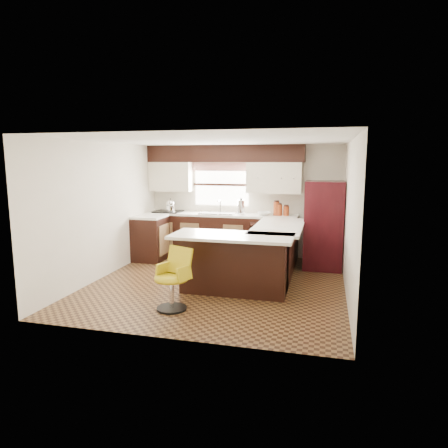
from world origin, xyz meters
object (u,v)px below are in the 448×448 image
(peninsula_return, at_px, (234,264))
(bar_chair, at_px, (171,279))
(refrigerator, at_px, (324,225))
(peninsula_long, at_px, (275,253))

(peninsula_return, bearing_deg, bar_chair, -125.54)
(peninsula_return, bearing_deg, refrigerator, 53.68)
(peninsula_return, bearing_deg, peninsula_long, 61.70)
(peninsula_return, distance_m, refrigerator, 2.30)
(peninsula_return, relative_size, refrigerator, 0.97)
(bar_chair, bearing_deg, refrigerator, 76.36)
(peninsula_long, bearing_deg, bar_chair, -122.04)
(peninsula_long, relative_size, peninsula_return, 1.18)
(peninsula_return, height_order, refrigerator, refrigerator)
(peninsula_long, height_order, peninsula_return, same)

